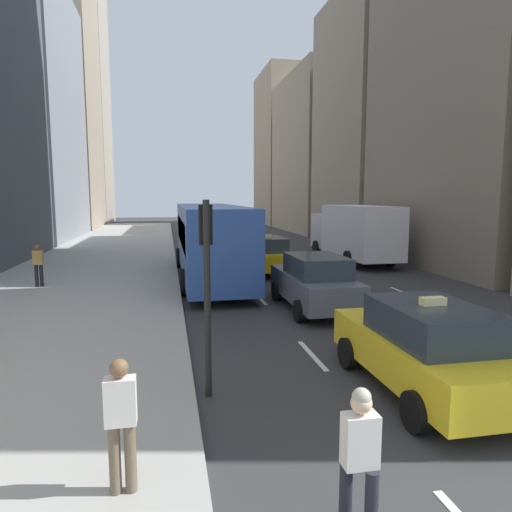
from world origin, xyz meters
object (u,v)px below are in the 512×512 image
Objects in this scene: taxi_second at (266,255)px; city_bus at (209,239)px; box_truck at (353,231)px; pedestrian_far_walking at (38,263)px; pedestrian_near_curb at (121,419)px; traffic_light_pole at (206,266)px; skateboarder at (360,460)px; sedan_black_near at (314,282)px; taxi_lead at (424,347)px.

city_bus is at bearing -158.60° from taxi_second.
pedestrian_far_walking is (-15.20, -5.08, -0.64)m from box_truck.
pedestrian_near_curb is 3.40m from traffic_light_pole.
skateboarder is (-2.74, -17.06, 0.08)m from taxi_second.
sedan_black_near is 7.12m from traffic_light_pole.
city_bus reaches higher than box_truck.
taxi_lead reaches higher than pedestrian_far_walking.
city_bus reaches higher than pedestrian_near_curb.
taxi_second is 6.32m from box_truck.
skateboarder is at bearing -25.28° from pedestrian_near_curb.
pedestrian_near_curb reaches higher than sedan_black_near.
taxi_second is 7.29m from sedan_black_near.
skateboarder is at bearing -112.78° from box_truck.
pedestrian_far_walking is at bearing -166.67° from taxi_second.
taxi_lead reaches higher than skateboarder.
sedan_black_near is at bearing -119.00° from box_truck.
box_truck is at bearing 58.91° from traffic_light_pole.
traffic_light_pole is at bearing 66.21° from pedestrian_near_curb.
taxi_lead is 1.00× the size of taxi_second.
pedestrian_far_walking is at bearing 117.71° from traffic_light_pole.
box_truck is 18.51m from traffic_light_pole.
taxi_second is at bearing -153.37° from box_truck.
box_truck reaches higher than taxi_second.
box_truck reaches higher than taxi_lead.
sedan_black_near is at bearing -27.61° from pedestrian_far_walking.
skateboarder is 1.06× the size of pedestrian_far_walking.
box_truck is at bearing 59.97° from pedestrian_near_curb.
taxi_lead is at bearing -10.18° from traffic_light_pole.
sedan_black_near is 10.83m from pedestrian_far_walking.
taxi_second is 0.95× the size of sedan_black_near.
skateboarder is 16.29m from pedestrian_far_walking.
pedestrian_near_curb reaches higher than skateboarder.
traffic_light_pole reaches higher than pedestrian_far_walking.
sedan_black_near is (0.00, -7.29, 0.03)m from taxi_second.
skateboarder is at bearing -105.70° from sedan_black_near.
skateboarder is (0.07, -15.95, -0.82)m from city_bus.
city_bus is at bearing 9.80° from pedestrian_far_walking.
taxi_lead is at bearing -90.00° from sedan_black_near.
box_truck is at bearing 26.63° from taxi_second.
pedestrian_far_walking is 12.22m from traffic_light_pole.
box_truck reaches higher than pedestrian_far_walking.
sedan_black_near is 10.14m from skateboarder.
pedestrian_near_curb is 0.46× the size of traffic_light_pole.
taxi_second is at bearing 90.00° from sedan_black_near.
pedestrian_near_curb and pedestrian_far_walking have the same top height.
taxi_lead is 5.64m from pedestrian_near_curb.
taxi_second reaches higher than skateboarder.
sedan_black_near is 6.86m from city_bus.
traffic_light_pole is (-3.95, 0.71, 1.53)m from taxi_lead.
taxi_second is at bearing 73.14° from traffic_light_pole.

